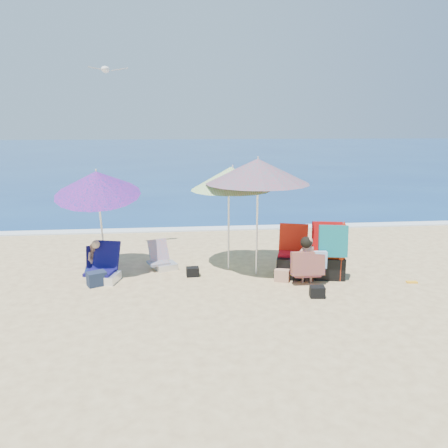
{
  "coord_description": "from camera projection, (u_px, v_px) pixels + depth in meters",
  "views": [
    {
      "loc": [
        -1.23,
        -7.93,
        3.15
      ],
      "look_at": [
        -0.3,
        1.0,
        1.1
      ],
      "focal_mm": 35.25,
      "sensor_mm": 36.0,
      "label": 1
    }
  ],
  "objects": [
    {
      "name": "chair_rainbow",
      "position": [
        162.0,
        261.0,
        9.77
      ],
      "size": [
        0.71,
        0.67,
        0.62
      ],
      "color": "#C16744",
      "rests_on": "ground"
    },
    {
      "name": "foam",
      "position": [
        220.0,
        228.0,
        13.46
      ],
      "size": [
        120.0,
        0.5,
        0.04
      ],
      "color": "white",
      "rests_on": "ground"
    },
    {
      "name": "orange_item",
      "position": [
        412.0,
        282.0,
        8.92
      ],
      "size": [
        0.23,
        0.13,
        0.03
      ],
      "color": "#FCA81A",
      "rests_on": "ground"
    },
    {
      "name": "bag_black_b",
      "position": [
        317.0,
        292.0,
        8.16
      ],
      "size": [
        0.29,
        0.22,
        0.21
      ],
      "color": "black",
      "rests_on": "ground"
    },
    {
      "name": "bag_black_a",
      "position": [
        193.0,
        272.0,
        9.29
      ],
      "size": [
        0.27,
        0.21,
        0.19
      ],
      "color": "black",
      "rests_on": "ground"
    },
    {
      "name": "seagull",
      "position": [
        106.0,
        69.0,
        9.76
      ],
      "size": [
        0.88,
        0.41,
        0.15
      ],
      "color": "silver"
    },
    {
      "name": "sea",
      "position": [
        188.0,
        151.0,
        52.16
      ],
      "size": [
        120.0,
        80.0,
        0.12
      ],
      "color": "navy",
      "rests_on": "ground"
    },
    {
      "name": "person_left",
      "position": [
        95.0,
        260.0,
        9.25
      ],
      "size": [
        0.46,
        0.55,
        0.79
      ],
      "color": "tan",
      "rests_on": "ground"
    },
    {
      "name": "person_center",
      "position": [
        307.0,
        261.0,
        8.8
      ],
      "size": [
        0.66,
        0.54,
        0.97
      ],
      "color": "tan",
      "rests_on": "ground"
    },
    {
      "name": "bag_tan",
      "position": [
        282.0,
        275.0,
        9.0
      ],
      "size": [
        0.35,
        0.3,
        0.25
      ],
      "color": "tan",
      "rests_on": "ground"
    },
    {
      "name": "umbrella_blue",
      "position": [
        97.0,
        183.0,
        8.99
      ],
      "size": [
        1.79,
        1.86,
        2.4
      ],
      "color": "white",
      "rests_on": "ground"
    },
    {
      "name": "chair_navy",
      "position": [
        104.0,
        271.0,
        9.01
      ],
      "size": [
        0.73,
        0.81,
        0.77
      ],
      "color": "#100D4C",
      "rests_on": "ground"
    },
    {
      "name": "camp_chair_left",
      "position": [
        292.0,
        261.0,
        9.28
      ],
      "size": [
        0.81,
        0.85,
        1.06
      ],
      "color": "red",
      "rests_on": "ground"
    },
    {
      "name": "umbrella_turquoise",
      "position": [
        257.0,
        171.0,
        9.08
      ],
      "size": [
        2.79,
        2.79,
        2.49
      ],
      "color": "white",
      "rests_on": "ground"
    },
    {
      "name": "furled_umbrella",
      "position": [
        342.0,
        248.0,
        8.88
      ],
      "size": [
        0.15,
        0.14,
        1.26
      ],
      "color": "red",
      "rests_on": "ground"
    },
    {
      "name": "bag_navy_a",
      "position": [
        97.0,
        279.0,
        8.75
      ],
      "size": [
        0.44,
        0.39,
        0.28
      ],
      "color": "#1B253B",
      "rests_on": "ground"
    },
    {
      "name": "ground",
      "position": [
        245.0,
        290.0,
        8.52
      ],
      "size": [
        120.0,
        120.0,
        0.0
      ],
      "color": "#D8BC84",
      "rests_on": "ground"
    },
    {
      "name": "umbrella_striped",
      "position": [
        231.0,
        179.0,
        9.38
      ],
      "size": [
        2.15,
        2.15,
        2.3
      ],
      "color": "silver",
      "rests_on": "ground"
    },
    {
      "name": "camp_chair_right",
      "position": [
        329.0,
        258.0,
        9.15
      ],
      "size": [
        0.82,
        0.92,
        1.18
      ],
      "color": "#A92A0C",
      "rests_on": "ground"
    }
  ]
}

